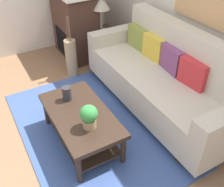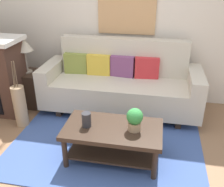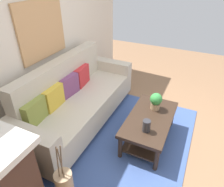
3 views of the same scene
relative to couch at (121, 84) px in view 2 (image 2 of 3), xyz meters
The scene contains 18 objects.
ground_plane 1.52m from the couch, 91.38° to the right, with size 8.85×8.85×0.00m, color #8C6647.
wall_back 1.06m from the couch, 93.75° to the left, with size 4.85×0.10×2.70m, color beige.
area_rug 1.05m from the couch, 92.10° to the right, with size 2.39×1.68×0.01m, color #3D5693.
couch is the anchor object (origin of this frame).
throw_pillow_olive 0.79m from the couch, behind, with size 0.36×0.12×0.32m, color olive.
throw_pillow_mustard 0.46m from the couch, 161.47° to the left, with size 0.36×0.12×0.32m, color gold.
throw_pillow_plum 0.28m from the couch, 90.00° to the left, with size 0.36×0.12×0.32m, color #7A4270.
throw_pillow_crimson 0.46m from the couch, 18.53° to the left, with size 0.36×0.12×0.32m, color red.
coffee_table 1.19m from the couch, 85.39° to the right, with size 1.10×0.60×0.43m.
tabletop_vase 1.23m from the couch, 99.26° to the right, with size 0.10×0.10×0.17m, color #2D2D33.
potted_plant_tabletop 1.24m from the couch, 74.20° to the right, with size 0.18×0.18×0.26m.
side_table 1.49m from the couch, behind, with size 0.44×0.44×0.56m, color #332319.
table_lamp 1.59m from the couch, behind, with size 0.28×0.28×0.57m.
floor_vase 1.50m from the couch, 150.97° to the right, with size 0.18×0.18×0.60m, color tan.
floor_vase_branch_a 1.51m from the couch, 150.60° to the right, with size 0.01×0.01×0.36m, color brown.
floor_vase_branch_b 1.53m from the couch, 151.74° to the right, with size 0.01×0.01×0.36m, color brown.
floor_vase_branch_c 1.55m from the couch, 150.58° to the right, with size 0.01×0.01×0.36m, color brown.
framed_painting 1.17m from the couch, 90.00° to the left, with size 0.89×0.03×0.80m, color tan.
Camera 2 is at (0.57, -2.07, 2.02)m, focal length 40.81 mm.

